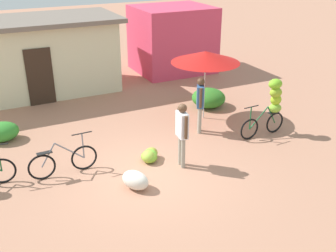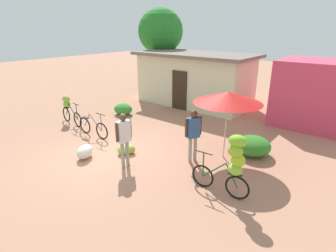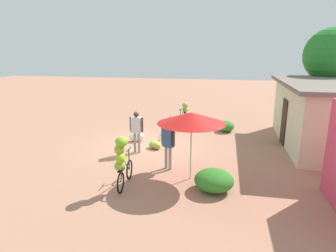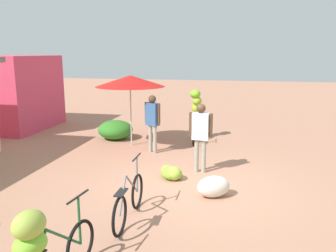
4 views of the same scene
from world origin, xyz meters
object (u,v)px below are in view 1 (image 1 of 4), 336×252
object	(u,v)px
banana_pile_on_ground	(150,155)
person_vendor	(182,129)
shop_pink	(172,39)
bicycle_near_pile	(64,161)
bicycle_center_loaded	(272,102)
produce_sack	(135,180)
building_low	(32,56)
person_bystander	(200,100)
market_umbrella	(206,57)

from	to	relation	value
banana_pile_on_ground	person_vendor	distance (m)	1.25
banana_pile_on_ground	person_vendor	world-z (taller)	person_vendor
shop_pink	person_vendor	xyz separation A→B (m)	(-3.65, -7.81, -0.34)
shop_pink	bicycle_near_pile	bearing A→B (deg)	-133.08
bicycle_center_loaded	person_vendor	size ratio (longest dim) A/B	0.99
bicycle_near_pile	banana_pile_on_ground	world-z (taller)	bicycle_near_pile
bicycle_near_pile	produce_sack	size ratio (longest dim) A/B	2.44
building_low	person_bystander	xyz separation A→B (m)	(3.82, -5.83, -0.37)
bicycle_center_loaded	produce_sack	bearing A→B (deg)	-168.15
produce_sack	banana_pile_on_ground	bearing A→B (deg)	51.90
bicycle_near_pile	bicycle_center_loaded	bearing A→B (deg)	-3.50
banana_pile_on_ground	bicycle_center_loaded	bearing A→B (deg)	-0.95
person_vendor	person_bystander	bearing A→B (deg)	47.59
banana_pile_on_ground	building_low	bearing A→B (deg)	104.42
building_low	banana_pile_on_ground	xyz separation A→B (m)	(1.75, -6.81, -1.26)
bicycle_center_loaded	person_bystander	bearing A→B (deg)	150.42
building_low	person_vendor	size ratio (longest dim) A/B	3.79
person_vendor	building_low	bearing A→B (deg)	107.80
shop_pink	bicycle_near_pile	xyz separation A→B (m)	(-6.45, -6.90, -1.03)
bicycle_near_pile	banana_pile_on_ground	distance (m)	2.20
bicycle_center_loaded	banana_pile_on_ground	world-z (taller)	bicycle_center_loaded
person_bystander	bicycle_near_pile	bearing A→B (deg)	-171.07
banana_pile_on_ground	market_umbrella	bearing A→B (deg)	34.03
building_low	bicycle_center_loaded	bearing A→B (deg)	-50.59
market_umbrella	bicycle_center_loaded	world-z (taller)	market_umbrella
building_low	person_bystander	size ratio (longest dim) A/B	3.81
banana_pile_on_ground	produce_sack	bearing A→B (deg)	-128.10
banana_pile_on_ground	produce_sack	size ratio (longest dim) A/B	0.95
shop_pink	market_umbrella	distance (m)	5.62
bicycle_center_loaded	bicycle_near_pile	bearing A→B (deg)	176.50
market_umbrella	bicycle_center_loaded	xyz separation A→B (m)	(1.17, -1.91, -1.03)
market_umbrella	banana_pile_on_ground	xyz separation A→B (m)	(-2.73, -1.84, -1.90)
bicycle_center_loaded	building_low	bearing A→B (deg)	129.41
produce_sack	person_bystander	size ratio (longest dim) A/B	0.41
person_bystander	shop_pink	bearing A→B (deg)	70.46
produce_sack	bicycle_near_pile	bearing A→B (deg)	134.59
building_low	market_umbrella	bearing A→B (deg)	-47.93
building_low	market_umbrella	world-z (taller)	building_low
market_umbrella	banana_pile_on_ground	world-z (taller)	market_umbrella
building_low	shop_pink	distance (m)	6.04
person_vendor	banana_pile_on_ground	bearing A→B (deg)	136.18
bicycle_near_pile	person_bystander	distance (m)	4.35
building_low	banana_pile_on_ground	size ratio (longest dim) A/B	9.72
banana_pile_on_ground	person_bystander	size ratio (longest dim) A/B	0.39
building_low	banana_pile_on_ground	bearing A→B (deg)	-75.58
market_umbrella	produce_sack	distance (m)	4.94
market_umbrella	person_vendor	bearing A→B (deg)	-130.65
market_umbrella	person_bystander	distance (m)	1.48
market_umbrella	banana_pile_on_ground	distance (m)	3.80
shop_pink	produce_sack	size ratio (longest dim) A/B	4.57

